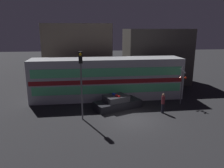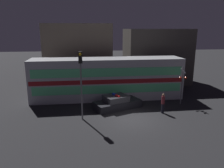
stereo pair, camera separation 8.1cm
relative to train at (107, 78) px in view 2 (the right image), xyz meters
The scene contains 8 objects.
ground_plane 6.63m from the train, 76.98° to the right, with size 120.00×120.00×0.00m, color black.
train is the anchor object (origin of this frame).
police_car 3.70m from the train, 79.75° to the right, with size 4.79×3.42×1.36m.
pedestrian 6.81m from the train, 48.49° to the right, with size 0.30×0.30×1.79m.
crossing_signal_near 7.66m from the train, 22.78° to the right, with size 0.75×0.29×3.84m.
traffic_light_corner 6.37m from the train, 115.68° to the right, with size 0.30×0.46×5.58m.
building_left 7.41m from the train, 115.68° to the left, with size 8.49×4.79×7.95m.
building_center 10.09m from the train, 41.31° to the left, with size 8.43×5.71×7.31m.
Camera 2 is at (-3.72, -16.49, 7.25)m, focal length 35.00 mm.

